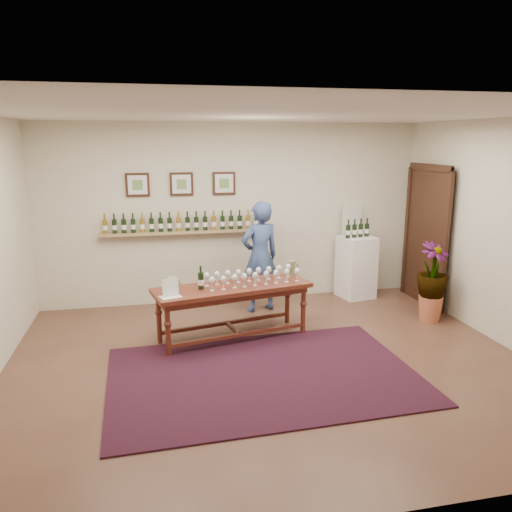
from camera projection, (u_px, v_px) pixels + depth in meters
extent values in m
plane|color=#4E2F22|center=(270.00, 363.00, 5.78)|extent=(6.00, 6.00, 0.00)
plane|color=beige|center=(234.00, 214.00, 7.85)|extent=(6.00, 0.00, 6.00)
plane|color=beige|center=(367.00, 327.00, 3.08)|extent=(6.00, 0.00, 6.00)
plane|color=beige|center=(510.00, 235.00, 6.07)|extent=(0.00, 5.00, 5.00)
plane|color=silver|center=(272.00, 113.00, 5.15)|extent=(6.00, 6.00, 0.00)
cube|color=tan|center=(183.00, 232.00, 7.66)|extent=(2.50, 0.16, 0.04)
cube|color=black|center=(429.00, 238.00, 7.76)|extent=(0.10, 1.00, 2.10)
cube|color=black|center=(426.00, 238.00, 7.75)|extent=(0.04, 1.12, 2.22)
cube|color=black|center=(138.00, 185.00, 7.42)|extent=(0.35, 0.03, 0.35)
cube|color=silver|center=(138.00, 185.00, 7.40)|extent=(0.28, 0.01, 0.28)
cube|color=#638D46|center=(138.00, 185.00, 7.40)|extent=(0.15, 0.00, 0.15)
cube|color=black|center=(182.00, 184.00, 7.55)|extent=(0.35, 0.03, 0.35)
cube|color=silver|center=(182.00, 184.00, 7.54)|extent=(0.28, 0.01, 0.28)
cube|color=#638D46|center=(182.00, 184.00, 7.53)|extent=(0.15, 0.00, 0.15)
cube|color=black|center=(224.00, 183.00, 7.68)|extent=(0.35, 0.03, 0.35)
cube|color=silver|center=(224.00, 183.00, 7.67)|extent=(0.28, 0.01, 0.28)
cube|color=#638D46|center=(224.00, 183.00, 7.66)|extent=(0.15, 0.00, 0.15)
cube|color=#400E0B|center=(263.00, 375.00, 5.48)|extent=(3.40, 2.33, 0.02)
cube|color=#4D2013|center=(233.00, 288.00, 6.38)|extent=(2.10, 1.04, 0.05)
cube|color=#4D2013|center=(233.00, 292.00, 6.39)|extent=(1.97, 0.91, 0.09)
cylinder|color=#4D2013|center=(168.00, 331.00, 5.89)|extent=(0.08, 0.08, 0.66)
cylinder|color=#4D2013|center=(303.00, 310.00, 6.62)|extent=(0.08, 0.08, 0.66)
cylinder|color=#4D2013|center=(159.00, 318.00, 6.30)|extent=(0.08, 0.08, 0.66)
cylinder|color=#4D2013|center=(287.00, 300.00, 7.02)|extent=(0.08, 0.08, 0.66)
cube|color=#4D2013|center=(240.00, 335.00, 6.30)|extent=(1.80, 0.42, 0.05)
cube|color=#4D2013|center=(227.00, 323.00, 6.71)|extent=(1.80, 0.42, 0.05)
cube|color=#4D2013|center=(233.00, 329.00, 6.50)|extent=(0.14, 0.46, 0.05)
cube|color=silver|center=(170.00, 288.00, 5.91)|extent=(0.28, 0.24, 0.22)
cube|color=white|center=(356.00, 267.00, 8.16)|extent=(0.60, 0.60, 1.01)
cube|color=silver|center=(352.00, 219.00, 8.16)|extent=(0.37, 0.09, 0.51)
cone|color=#B85E3D|center=(430.00, 308.00, 7.13)|extent=(0.34, 0.34, 0.36)
imported|color=#1A3B18|center=(433.00, 275.00, 7.02)|extent=(0.65, 0.65, 0.62)
imported|color=#324876|center=(260.00, 257.00, 7.42)|extent=(0.69, 0.54, 1.66)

